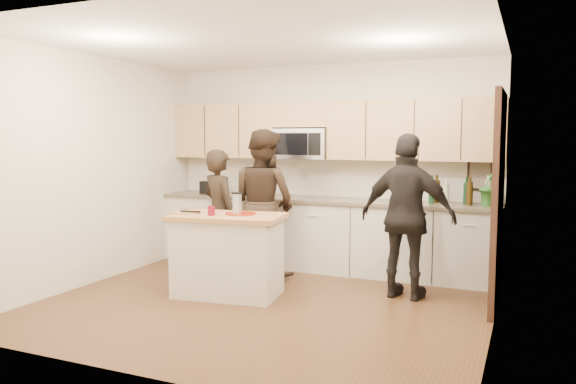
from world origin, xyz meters
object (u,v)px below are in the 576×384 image
at_px(toaster, 213,187).
at_px(woman_left, 220,213).
at_px(island, 228,255).
at_px(woman_right, 408,217).
at_px(woman_center, 264,203).

distance_m(toaster, woman_left, 1.05).
relative_size(island, toaster, 4.15).
bearing_deg(woman_right, woman_center, -1.81).
relative_size(island, woman_right, 0.72).
relative_size(toaster, woman_right, 0.17).
bearing_deg(woman_center, toaster, -9.18).
distance_m(toaster, woman_right, 3.09).
bearing_deg(toaster, woman_right, -16.78).
height_order(toaster, woman_left, woman_left).
bearing_deg(island, woman_left, 117.71).
distance_m(island, toaster, 2.02).
xyz_separation_m(toaster, woman_center, (1.09, -0.58, -0.11)).
bearing_deg(woman_center, woman_right, -170.78).
height_order(toaster, woman_center, woman_center).
height_order(island, woman_left, woman_left).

